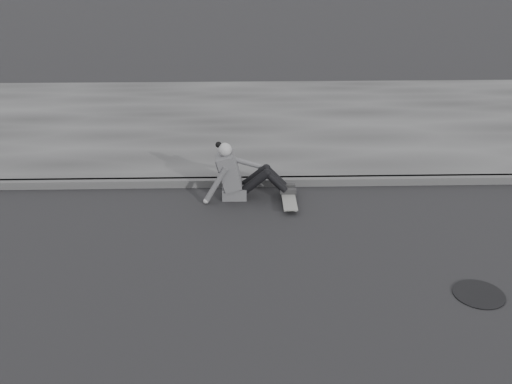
# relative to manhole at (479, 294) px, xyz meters

# --- Properties ---
(ground) EXTENTS (80.00, 80.00, 0.00)m
(ground) POSITION_rel_manhole_xyz_m (-0.83, 0.40, -0.01)
(ground) COLOR black
(ground) RESTS_ON ground
(curb) EXTENTS (24.00, 0.16, 0.12)m
(curb) POSITION_rel_manhole_xyz_m (-0.83, 2.98, 0.05)
(curb) COLOR #434343
(curb) RESTS_ON ground
(sidewalk) EXTENTS (24.00, 6.00, 0.12)m
(sidewalk) POSITION_rel_manhole_xyz_m (-0.83, 6.00, 0.05)
(sidewalk) COLOR #3A3A3A
(sidewalk) RESTS_ON ground
(manhole) EXTENTS (0.57, 0.57, 0.01)m
(manhole) POSITION_rel_manhole_xyz_m (0.00, 0.00, 0.00)
(manhole) COLOR black
(manhole) RESTS_ON ground
(skateboard) EXTENTS (0.20, 0.78, 0.09)m
(skateboard) POSITION_rel_manhole_xyz_m (-1.93, 2.33, 0.07)
(skateboard) COLOR #A1A19B
(skateboard) RESTS_ON ground
(seated_woman) EXTENTS (1.38, 0.46, 0.88)m
(seated_woman) POSITION_rel_manhole_xyz_m (-2.67, 2.57, 0.35)
(seated_woman) COLOR #4D4D50
(seated_woman) RESTS_ON ground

